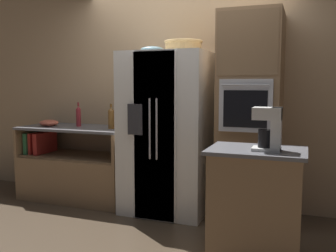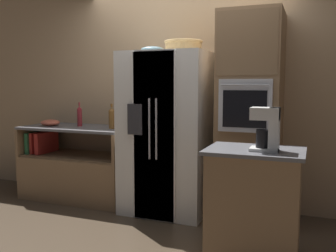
% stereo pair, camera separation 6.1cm
% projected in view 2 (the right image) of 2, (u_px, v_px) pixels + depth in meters
% --- Properties ---
extents(ground_plane, '(20.00, 20.00, 0.00)m').
position_uv_depth(ground_plane, '(172.00, 213.00, 4.17)').
color(ground_plane, '#4C3D2D').
extents(wall_back, '(12.00, 0.06, 2.80)m').
position_uv_depth(wall_back, '(187.00, 87.00, 4.46)').
color(wall_back, tan).
rests_on(wall_back, ground_plane).
extents(counter_left, '(1.39, 0.68, 0.91)m').
position_uv_depth(counter_left, '(78.00, 172.00, 4.72)').
color(counter_left, '#93704C').
rests_on(counter_left, ground_plane).
extents(refrigerator, '(0.93, 0.79, 1.78)m').
position_uv_depth(refrigerator, '(167.00, 133.00, 4.17)').
color(refrigerator, white).
rests_on(refrigerator, ground_plane).
extents(wall_oven, '(0.61, 0.72, 2.16)m').
position_uv_depth(wall_oven, '(250.00, 118.00, 3.87)').
color(wall_oven, '#93704C').
rests_on(wall_oven, ground_plane).
extents(island_counter, '(0.76, 0.55, 0.93)m').
position_uv_depth(island_counter, '(254.00, 206.00, 2.99)').
color(island_counter, '#93704C').
rests_on(island_counter, ground_plane).
extents(wicker_basket, '(0.41, 0.41, 0.12)m').
position_uv_depth(wicker_basket, '(184.00, 46.00, 4.03)').
color(wicker_basket, tan).
rests_on(wicker_basket, refrigerator).
extents(fruit_bowl, '(0.25, 0.25, 0.07)m').
position_uv_depth(fruit_bowl, '(152.00, 50.00, 4.15)').
color(fruit_bowl, '#668C99').
rests_on(fruit_bowl, refrigerator).
extents(bottle_tall, '(0.06, 0.06, 0.30)m').
position_uv_depth(bottle_tall, '(80.00, 116.00, 4.67)').
color(bottle_tall, maroon).
rests_on(bottle_tall, counter_left).
extents(bottle_short, '(0.07, 0.07, 0.30)m').
position_uv_depth(bottle_short, '(112.00, 118.00, 4.42)').
color(bottle_short, brown).
rests_on(bottle_short, counter_left).
extents(mixing_bowl, '(0.23, 0.23, 0.08)m').
position_uv_depth(mixing_bowl, '(50.00, 123.00, 4.72)').
color(mixing_bowl, '#DB664C').
rests_on(mixing_bowl, counter_left).
extents(coffee_maker, '(0.21, 0.16, 0.33)m').
position_uv_depth(coffee_maker, '(268.00, 127.00, 2.83)').
color(coffee_maker, white).
rests_on(coffee_maker, island_counter).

